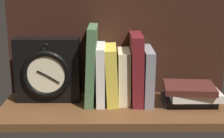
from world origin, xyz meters
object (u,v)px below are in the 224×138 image
at_px(book_green_romantic, 91,64).
at_px(book_maroon_dawkins, 137,68).
at_px(book_white_catcher, 101,74).
at_px(book_gray_chess, 147,75).
at_px(book_cream_twain, 124,76).
at_px(book_stack_side, 191,94).
at_px(book_yellow_seinlanguage, 112,74).
at_px(framed_clock, 47,71).

xyz_separation_m(book_green_romantic, book_maroon_dawkins, (0.15, -0.00, -0.01)).
relative_size(book_green_romantic, book_maroon_dawkins, 1.12).
relative_size(book_white_catcher, book_gray_chess, 1.06).
bearing_deg(book_maroon_dawkins, book_gray_chess, 0.00).
distance_m(book_green_romantic, book_cream_twain, 0.11).
xyz_separation_m(book_gray_chess, book_stack_side, (0.14, -0.03, -0.05)).
relative_size(book_yellow_seinlanguage, book_maroon_dawkins, 0.82).
xyz_separation_m(book_green_romantic, book_stack_side, (0.32, -0.03, -0.09)).
bearing_deg(book_yellow_seinlanguage, book_maroon_dawkins, -0.00).
bearing_deg(book_yellow_seinlanguage, book_cream_twain, 0.00).
distance_m(book_yellow_seinlanguage, book_cream_twain, 0.04).
xyz_separation_m(book_yellow_seinlanguage, book_maroon_dawkins, (0.08, -0.00, 0.02)).
bearing_deg(book_maroon_dawkins, book_white_catcher, 180.00).
xyz_separation_m(book_white_catcher, framed_clock, (-0.18, 0.00, 0.01)).
bearing_deg(framed_clock, book_cream_twain, -0.10).
bearing_deg(book_cream_twain, book_gray_chess, 0.00).
height_order(book_green_romantic, book_cream_twain, book_green_romantic).
bearing_deg(book_yellow_seinlanguage, framed_clock, 179.88).
bearing_deg(framed_clock, book_yellow_seinlanguage, -0.12).
xyz_separation_m(book_white_catcher, book_yellow_seinlanguage, (0.04, 0.00, -0.00)).
height_order(book_yellow_seinlanguage, book_stack_side, book_yellow_seinlanguage).
height_order(book_cream_twain, book_gray_chess, book_gray_chess).
height_order(book_maroon_dawkins, book_stack_side, book_maroon_dawkins).
bearing_deg(book_yellow_seinlanguage, book_green_romantic, 180.00).
xyz_separation_m(book_maroon_dawkins, book_stack_side, (0.18, -0.03, -0.08)).
distance_m(book_green_romantic, book_stack_side, 0.34).
bearing_deg(book_green_romantic, book_yellow_seinlanguage, 0.00).
height_order(book_cream_twain, book_maroon_dawkins, book_maroon_dawkins).
height_order(book_white_catcher, book_gray_chess, book_white_catcher).
distance_m(book_cream_twain, book_maroon_dawkins, 0.05).
height_order(book_white_catcher, book_cream_twain, book_white_catcher).
relative_size(book_maroon_dawkins, book_stack_side, 1.23).
bearing_deg(book_cream_twain, book_maroon_dawkins, -0.00).
bearing_deg(book_green_romantic, framed_clock, 179.82).
bearing_deg(book_white_catcher, framed_clock, 179.85).
xyz_separation_m(book_maroon_dawkins, framed_clock, (-0.29, 0.00, -0.01)).
relative_size(book_maroon_dawkins, framed_clock, 1.07).
height_order(book_cream_twain, framed_clock, framed_clock).
bearing_deg(book_gray_chess, book_cream_twain, 180.00).
relative_size(book_green_romantic, framed_clock, 1.19).
relative_size(book_yellow_seinlanguage, book_gray_chess, 1.04).
distance_m(framed_clock, book_stack_side, 0.48).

